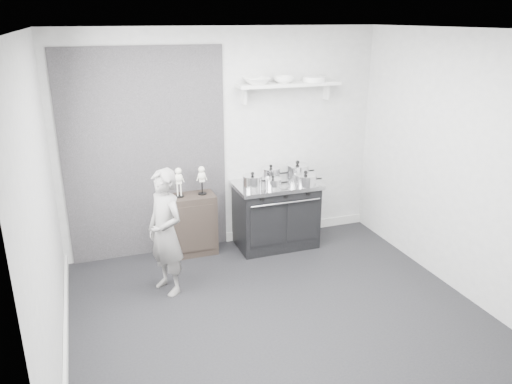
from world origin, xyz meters
TOP-DOWN VIEW (x-y plane):
  - ground at (0.00, 0.00)m, footprint 4.00×4.00m
  - room_shell at (-0.09, 0.15)m, footprint 4.02×3.62m
  - wall_shelf at (0.80, 1.68)m, footprint 1.30×0.26m
  - stove at (0.58, 1.48)m, footprint 1.05×0.65m
  - side_cabinet at (-0.49, 1.61)m, footprint 0.58×0.34m
  - child at (-0.93, 0.80)m, footprint 0.51×0.59m
  - pot_front_left at (0.24, 1.40)m, footprint 0.33×0.24m
  - pot_back_left at (0.56, 1.62)m, footprint 0.33×0.24m
  - pot_back_right at (0.89, 1.55)m, footprint 0.38×0.29m
  - pot_front_right at (0.89, 1.29)m, footprint 0.36×0.28m
  - pot_front_center at (0.48, 1.34)m, footprint 0.29×0.20m
  - skeleton_full at (-0.62, 1.61)m, footprint 0.12×0.07m
  - skeleton_torso at (-0.34, 1.61)m, footprint 0.11×0.07m
  - bowl_large at (0.38, 1.67)m, footprint 0.32×0.32m
  - bowl_small at (0.73, 1.67)m, footprint 0.25×0.25m
  - plate_stack at (1.14, 1.67)m, footprint 0.28×0.28m

SIDE VIEW (x-z plane):
  - ground at x=0.00m, z-range 0.00..0.00m
  - side_cabinet at x=-0.49m, z-range 0.00..0.76m
  - stove at x=0.58m, z-range 0.00..0.84m
  - child at x=-0.93m, z-range 0.00..1.36m
  - pot_front_center at x=0.48m, z-range 0.82..0.97m
  - pot_front_right at x=0.89m, z-range 0.82..1.00m
  - pot_front_left at x=0.24m, z-range 0.82..1.02m
  - pot_back_left at x=0.56m, z-range 0.82..1.02m
  - pot_back_right at x=0.89m, z-range 0.82..1.06m
  - skeleton_torso at x=-0.34m, z-range 0.76..1.16m
  - skeleton_full at x=-0.62m, z-range 0.76..1.17m
  - room_shell at x=-0.09m, z-range 0.28..2.99m
  - wall_shelf at x=0.80m, z-range 1.89..2.13m
  - plate_stack at x=1.14m, z-range 2.04..2.10m
  - bowl_large at x=0.38m, z-range 2.04..2.12m
  - bowl_small at x=0.73m, z-range 2.04..2.12m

